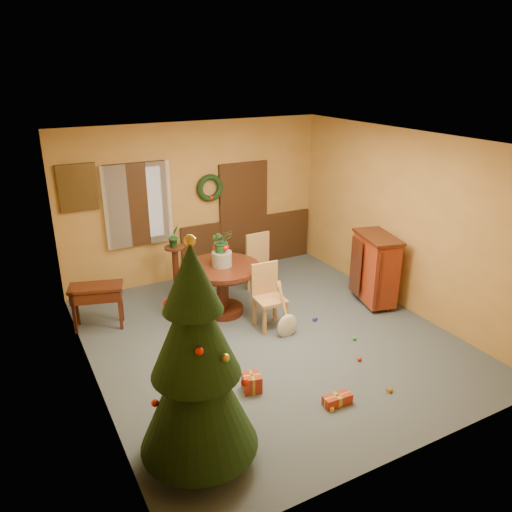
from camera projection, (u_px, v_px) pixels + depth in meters
room_envelope at (208, 218)px, 9.36m from camera, size 5.50×5.50×5.50m
dining_table at (222, 280)px, 8.00m from camera, size 1.21×1.21×0.83m
urn at (222, 259)px, 7.86m from camera, size 0.32×0.32×0.23m
centerpiece_plant at (221, 241)px, 7.75m from camera, size 0.33×0.29×0.37m
chair_near at (268, 293)px, 7.64m from camera, size 0.46×0.46×1.01m
chair_far at (254, 257)px, 8.98m from camera, size 0.48×0.48×1.06m
guitar at (288, 312)px, 7.38m from camera, size 0.43×0.57×0.77m
plant_stand at (176, 265)px, 8.64m from camera, size 0.35×0.35×0.91m
stand_plant at (174, 236)px, 8.45m from camera, size 0.26×0.24×0.39m
christmas_tree at (196, 363)px, 4.74m from camera, size 1.19×1.19×2.46m
writing_desk at (97, 296)px, 7.58m from camera, size 0.87×0.61×0.70m
sideboard at (375, 267)px, 8.33m from camera, size 0.72×1.04×1.21m
gift_a at (222, 447)px, 5.22m from camera, size 0.34×0.30×0.15m
gift_b at (252, 383)px, 6.22m from camera, size 0.27×0.27×0.23m
gift_c at (180, 380)px, 6.34m from camera, size 0.30×0.26×0.14m
gift_d at (337, 400)px, 5.98m from camera, size 0.36×0.17×0.13m
toy_a at (315, 319)px, 7.93m from camera, size 0.09×0.08×0.05m
toy_b at (354, 338)px, 7.38m from camera, size 0.06×0.06×0.06m
toy_c at (332, 408)px, 5.89m from camera, size 0.09×0.09×0.05m
toy_d at (360, 359)px, 6.86m from camera, size 0.06×0.06×0.06m
toy_e at (389, 390)px, 6.22m from camera, size 0.09×0.08×0.05m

